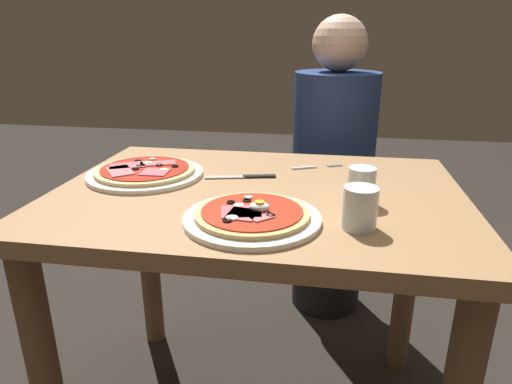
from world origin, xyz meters
TOP-DOWN VIEW (x-y plane):
  - dining_table at (0.00, 0.00)m, footprint 1.02×0.74m
  - pizza_foreground at (0.02, -0.20)m, footprint 0.29×0.29m
  - pizza_across_left at (-0.33, 0.06)m, footprint 0.32×0.32m
  - water_glass_near at (0.25, -0.05)m, footprint 0.06×0.06m
  - water_glass_far at (0.24, -0.20)m, footprint 0.07×0.07m
  - fork at (0.13, 0.22)m, footprint 0.15×0.08m
  - knife at (-0.05, 0.09)m, footprint 0.19×0.06m
  - diner_person at (0.19, 0.67)m, footprint 0.32×0.32m

SIDE VIEW (x-z plane):
  - diner_person at x=0.19m, z-range -0.03..1.15m
  - dining_table at x=0.00m, z-range 0.24..0.98m
  - fork at x=0.13m, z-range 0.74..0.75m
  - knife at x=-0.05m, z-range 0.74..0.75m
  - pizza_across_left at x=-0.33m, z-range 0.74..0.77m
  - pizza_foreground at x=0.02m, z-range 0.73..0.78m
  - water_glass_near at x=0.25m, z-range 0.74..0.82m
  - water_glass_far at x=0.24m, z-range 0.74..0.83m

